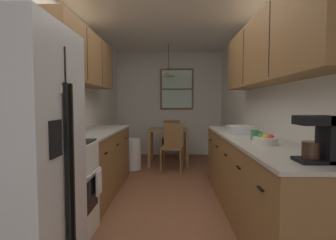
{
  "coord_description": "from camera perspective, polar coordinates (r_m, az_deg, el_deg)",
  "views": [
    {
      "loc": [
        0.09,
        -2.92,
        1.28
      ],
      "look_at": [
        0.02,
        1.18,
        1.02
      ],
      "focal_mm": 27.88,
      "sensor_mm": 36.0,
      "label": 1
    }
  ],
  "objects": [
    {
      "name": "ground_plane",
      "position": [
        4.12,
        -0.28,
        -14.51
      ],
      "size": [
        12.0,
        12.0,
        0.0
      ],
      "primitive_type": "plane",
      "color": "brown"
    },
    {
      "name": "wall_left",
      "position": [
        4.17,
        -19.19,
        3.32
      ],
      "size": [
        0.1,
        9.0,
        2.55
      ],
      "primitive_type": "cube",
      "color": "white",
      "rests_on": "ground"
    },
    {
      "name": "wall_right",
      "position": [
        4.11,
        18.91,
        3.33
      ],
      "size": [
        0.1,
        9.0,
        2.55
      ],
      "primitive_type": "cube",
      "color": "white",
      "rests_on": "ground"
    },
    {
      "name": "wall_back",
      "position": [
        6.57,
        0.27,
        3.53
      ],
      "size": [
        4.4,
        0.1,
        2.55
      ],
      "primitive_type": "cube",
      "color": "white",
      "rests_on": "ground"
    },
    {
      "name": "ceiling_slab",
      "position": [
        4.13,
        -0.29,
        22.08
      ],
      "size": [
        4.4,
        9.0,
        0.08
      ],
      "primitive_type": "cube",
      "color": "white"
    },
    {
      "name": "refrigerator",
      "position": [
        2.01,
        -30.54,
        -7.96
      ],
      "size": [
        0.73,
        0.75,
        1.79
      ],
      "color": "silver",
      "rests_on": "ground"
    },
    {
      "name": "stove_range",
      "position": [
        2.73,
        -23.16,
        -13.89
      ],
      "size": [
        0.66,
        0.6,
        1.1
      ],
      "color": "white",
      "rests_on": "ground"
    },
    {
      "name": "microwave_over_range",
      "position": [
        2.69,
        -26.06,
        12.1
      ],
      "size": [
        0.39,
        0.62,
        0.35
      ],
      "color": "black"
    },
    {
      "name": "counter_left",
      "position": [
        3.91,
        -15.35,
        -8.77
      ],
      "size": [
        0.64,
        1.99,
        0.9
      ],
      "color": "brown",
      "rests_on": "ground"
    },
    {
      "name": "upper_cabinets_left",
      "position": [
        3.87,
        -17.96,
        12.57
      ],
      "size": [
        0.33,
        2.07,
        0.71
      ],
      "color": "brown"
    },
    {
      "name": "counter_right",
      "position": [
        3.19,
        17.95,
        -11.65
      ],
      "size": [
        0.64,
        3.0,
        0.9
      ],
      "color": "brown",
      "rests_on": "ground"
    },
    {
      "name": "upper_cabinets_right",
      "position": [
        3.13,
        21.27,
        14.25
      ],
      "size": [
        0.33,
        2.68,
        0.74
      ],
      "color": "brown"
    },
    {
      "name": "dining_table",
      "position": [
        5.57,
        0.08,
        -3.26
      ],
      "size": [
        0.82,
        0.78,
        0.75
      ],
      "color": "olive",
      "rests_on": "ground"
    },
    {
      "name": "dining_chair_near",
      "position": [
        4.99,
        1.01,
        -5.41
      ],
      "size": [
        0.45,
        0.45,
        0.9
      ],
      "color": "brown",
      "rests_on": "ground"
    },
    {
      "name": "dining_chair_far",
      "position": [
        6.17,
        0.7,
        -3.68
      ],
      "size": [
        0.45,
        0.45,
        0.9
      ],
      "color": "brown",
      "rests_on": "ground"
    },
    {
      "name": "pendant_light",
      "position": [
        5.57,
        0.09,
        10.08
      ],
      "size": [
        0.27,
        0.27,
        0.69
      ],
      "color": "black"
    },
    {
      "name": "back_window",
      "position": [
        6.5,
        1.95,
        6.76
      ],
      "size": [
        0.82,
        0.05,
        1.0
      ],
      "color": "brown"
    },
    {
      "name": "trash_bin",
      "position": [
        5.19,
        -7.8,
        -7.37
      ],
      "size": [
        0.34,
        0.34,
        0.6
      ],
      "primitive_type": "cylinder",
      "color": "white",
      "rests_on": "ground"
    },
    {
      "name": "storage_canister",
      "position": [
        3.01,
        -20.24,
        -1.81
      ],
      "size": [
        0.13,
        0.13,
        0.21
      ],
      "color": "#265999",
      "rests_on": "counter_left"
    },
    {
      "name": "dish_towel",
      "position": [
        2.74,
        -14.88,
        -13.05
      ],
      "size": [
        0.02,
        0.16,
        0.24
      ],
      "primitive_type": "cube",
      "color": "white"
    },
    {
      "name": "coffee_maker",
      "position": [
        1.94,
        30.14,
        -3.41
      ],
      "size": [
        0.22,
        0.18,
        0.3
      ],
      "color": "black",
      "rests_on": "counter_right"
    },
    {
      "name": "mug_by_coffeemaker",
      "position": [
        2.9,
        18.5,
        -3.06
      ],
      "size": [
        0.12,
        0.09,
        0.1
      ],
      "color": "#3F7F4C",
      "rests_on": "counter_right"
    },
    {
      "name": "fruit_bowl",
      "position": [
        2.63,
        20.49,
        -4.11
      ],
      "size": [
        0.23,
        0.23,
        0.09
      ],
      "color": "silver",
      "rests_on": "counter_right"
    },
    {
      "name": "dish_rack",
      "position": [
        3.43,
        15.42,
        -2.05
      ],
      "size": [
        0.28,
        0.34,
        0.1
      ],
      "primitive_type": "cube",
      "color": "silver",
      "rests_on": "counter_right"
    },
    {
      "name": "table_serving_bowl",
      "position": [
        5.59,
        1.22,
        -1.58
      ],
      "size": [
        0.2,
        0.2,
        0.06
      ],
      "primitive_type": "cylinder",
      "color": "#E0D14C",
      "rests_on": "dining_table"
    }
  ]
}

